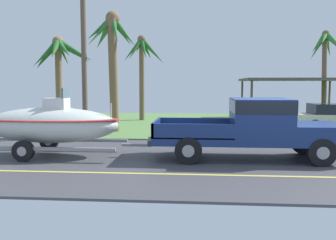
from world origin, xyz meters
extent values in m
cube|color=#424247|center=(0.00, 0.00, -0.03)|extent=(36.00, 8.00, 0.06)
cube|color=#567F42|center=(0.00, 11.00, 0.00)|extent=(36.00, 14.00, 0.11)
cube|color=#DBCC4C|center=(0.00, -1.80, 0.00)|extent=(34.20, 0.12, 0.01)
cube|color=navy|center=(-0.82, 0.42, 0.63)|extent=(5.77, 2.07, 0.22)
cube|color=navy|center=(1.25, 0.42, 0.93)|extent=(1.62, 2.07, 0.38)
cube|color=navy|center=(-0.42, 0.42, 1.32)|extent=(1.73, 2.07, 1.15)
cube|color=black|center=(-0.42, 0.42, 1.66)|extent=(1.75, 2.09, 0.38)
cube|color=#112047|center=(-2.50, 0.42, 0.76)|extent=(2.42, 2.07, 0.04)
cube|color=navy|center=(-2.50, 1.41, 0.96)|extent=(2.42, 0.08, 0.45)
cube|color=navy|center=(-2.50, -0.57, 0.96)|extent=(2.42, 0.08, 0.45)
cube|color=navy|center=(-3.67, 0.42, 0.96)|extent=(0.08, 2.07, 0.45)
cube|color=#333338|center=(-3.77, 0.42, 0.57)|extent=(0.12, 1.86, 0.16)
sphere|color=#B2B2B7|center=(-3.89, 0.42, 0.62)|extent=(0.10, 0.10, 0.10)
cylinder|color=black|center=(1.17, 1.34, 0.40)|extent=(0.80, 0.28, 0.80)
cylinder|color=#9E9EA3|center=(1.17, 1.34, 0.40)|extent=(0.36, 0.29, 0.36)
cylinder|color=black|center=(1.17, -0.50, 0.40)|extent=(0.80, 0.28, 0.80)
cylinder|color=#9E9EA3|center=(1.17, -0.50, 0.40)|extent=(0.36, 0.29, 0.36)
cylinder|color=black|center=(-2.62, 1.34, 0.40)|extent=(0.80, 0.28, 0.80)
cylinder|color=#9E9EA3|center=(-2.62, 1.34, 0.40)|extent=(0.36, 0.29, 0.36)
cylinder|color=black|center=(-2.62, -0.50, 0.40)|extent=(0.80, 0.28, 0.80)
cylinder|color=#9E9EA3|center=(-2.62, -0.50, 0.40)|extent=(0.36, 0.29, 0.36)
cube|color=gray|center=(-4.34, 0.42, 0.38)|extent=(0.90, 0.10, 0.08)
cube|color=gray|center=(-7.15, 1.33, 0.38)|extent=(4.72, 0.12, 0.10)
cube|color=gray|center=(-7.15, -0.50, 0.38)|extent=(4.72, 0.12, 0.10)
cylinder|color=black|center=(-7.62, 1.39, 0.32)|extent=(0.64, 0.22, 0.64)
cylinder|color=#9E9EA3|center=(-7.62, 1.39, 0.32)|extent=(0.29, 0.23, 0.29)
cylinder|color=black|center=(-7.62, -0.56, 0.32)|extent=(0.64, 0.22, 0.64)
cylinder|color=#9E9EA3|center=(-7.62, -0.56, 0.32)|extent=(0.29, 0.23, 0.29)
ellipsoid|color=silver|center=(-7.15, 0.42, 1.01)|extent=(4.50, 1.84, 1.15)
ellipsoid|color=#B22626|center=(-7.15, 0.42, 1.21)|extent=(4.59, 1.88, 0.12)
cube|color=silver|center=(-6.93, 0.42, 1.56)|extent=(0.70, 0.60, 0.65)
cube|color=slate|center=(-6.63, 0.42, 2.04)|extent=(0.06, 0.56, 0.36)
cylinder|color=silver|center=(-5.13, 0.42, 1.49)|extent=(0.04, 0.04, 0.50)
cylinder|color=black|center=(3.24, 8.57, 0.33)|extent=(0.66, 0.22, 0.66)
cylinder|color=#9E9EA3|center=(3.24, 8.57, 0.33)|extent=(0.30, 0.23, 0.30)
cylinder|color=black|center=(3.24, 6.93, 0.33)|extent=(0.66, 0.22, 0.66)
cylinder|color=#9E9EA3|center=(3.24, 6.93, 0.33)|extent=(0.30, 0.23, 0.30)
cylinder|color=#4C4238|center=(6.92, 15.74, 1.30)|extent=(0.14, 0.14, 2.59)
cylinder|color=#4C4238|center=(0.81, 15.74, 1.30)|extent=(0.14, 0.14, 2.59)
cylinder|color=#4C4238|center=(0.81, 10.99, 1.30)|extent=(0.14, 0.14, 2.59)
cube|color=#4C4742|center=(3.86, 13.37, 2.66)|extent=(6.61, 5.25, 0.14)
cylinder|color=brown|center=(-6.40, 6.24, 2.72)|extent=(0.42, 0.85, 5.46)
cone|color=#2D6B2D|center=(-5.87, 6.28, 4.79)|extent=(1.34, 0.43, 1.52)
cone|color=#2D6B2D|center=(-6.05, 6.65, 4.86)|extent=(1.19, 1.29, 1.44)
cone|color=#2D6B2D|center=(-6.98, 6.91, 4.81)|extent=(1.65, 1.81, 1.61)
cone|color=#2D6B2D|center=(-7.00, 6.18, 4.95)|extent=(1.46, 0.52, 1.26)
cone|color=#2D6B2D|center=(-6.85, 5.71, 4.76)|extent=(1.26, 1.41, 1.58)
cone|color=#2D6B2D|center=(-6.16, 5.70, 4.80)|extent=(0.87, 1.44, 1.50)
sphere|color=brown|center=(-6.40, 6.24, 5.44)|extent=(0.67, 0.67, 0.67)
cylinder|color=brown|center=(5.96, 14.07, 2.82)|extent=(0.31, 0.76, 5.64)
cone|color=#387A38|center=(6.62, 14.10, 4.98)|extent=(1.62, 0.47, 1.58)
cone|color=#387A38|center=(6.36, 14.78, 4.94)|extent=(1.20, 1.77, 1.63)
cone|color=#387A38|center=(5.62, 14.53, 4.83)|extent=(1.10, 1.32, 1.79)
cone|color=#387A38|center=(5.54, 14.07, 5.05)|extent=(1.19, 0.43, 1.42)
cone|color=#387A38|center=(5.62, 13.37, 5.25)|extent=(1.01, 1.66, 1.04)
cone|color=#387A38|center=(6.35, 13.40, 4.99)|extent=(1.31, 1.81, 1.63)
sphere|color=brown|center=(5.96, 14.07, 5.63)|extent=(0.50, 0.50, 0.50)
cylinder|color=brown|center=(-9.54, 7.39, 2.26)|extent=(0.34, 0.41, 4.52)
cone|color=#286028|center=(-8.67, 7.47, 4.03)|extent=(1.98, 0.60, 1.34)
cone|color=#286028|center=(-8.83, 7.80, 4.02)|extent=(1.81, 1.28, 1.34)
cone|color=#286028|center=(-9.43, 7.84, 3.94)|extent=(0.55, 1.17, 1.32)
cone|color=#286028|center=(-9.83, 8.16, 3.88)|extent=(1.08, 1.92, 1.60)
cone|color=#286028|center=(-10.20, 7.55, 3.83)|extent=(1.70, 0.79, 1.65)
cone|color=#286028|center=(-10.00, 7.20, 3.91)|extent=(1.36, 0.87, 1.47)
cone|color=#286028|center=(-9.93, 6.77, 3.86)|extent=(1.16, 1.58, 1.54)
cone|color=#286028|center=(-9.41, 6.66, 4.05)|extent=(0.71, 1.77, 1.29)
cone|color=#286028|center=(-9.06, 6.92, 4.11)|extent=(1.37, 1.36, 1.13)
sphere|color=brown|center=(-9.54, 7.39, 4.51)|extent=(0.55, 0.55, 0.55)
cylinder|color=brown|center=(-5.97, 12.36, 2.60)|extent=(0.33, 0.40, 5.20)
cone|color=#286028|center=(-5.25, 12.23, 4.42)|extent=(1.78, 0.68, 1.81)
cone|color=#286028|center=(-5.72, 12.69, 4.62)|extent=(1.05, 1.21, 1.41)
cone|color=#286028|center=(-6.24, 12.93, 4.84)|extent=(0.85, 1.39, 0.96)
cone|color=#286028|center=(-6.55, 12.37, 4.52)|extent=(1.38, 0.32, 1.55)
cone|color=#286028|center=(-6.29, 11.87, 4.53)|extent=(1.06, 1.37, 1.55)
cone|color=#286028|center=(-5.77, 11.94, 4.55)|extent=(0.81, 1.20, 1.47)
sphere|color=brown|center=(-5.97, 12.36, 5.20)|extent=(0.52, 0.52, 0.52)
cylinder|color=brown|center=(-7.44, 5.05, 4.04)|extent=(0.24, 0.24, 8.08)
camera|label=1|loc=(-2.34, -11.15, 2.31)|focal=39.29mm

